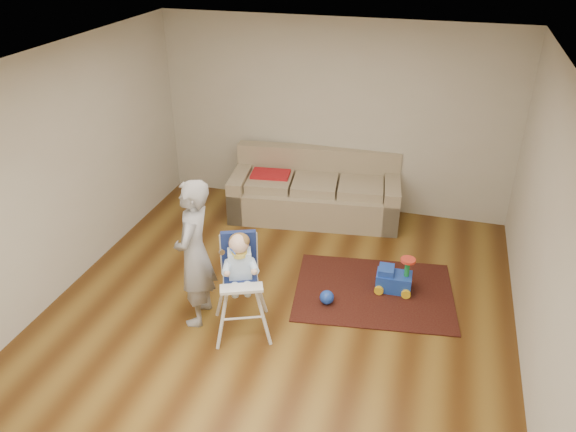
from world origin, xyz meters
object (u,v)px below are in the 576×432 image
(sofa, at_px, (315,187))
(toy_ball, at_px, (327,297))
(ride_on_toy, at_px, (395,273))
(high_chair, at_px, (241,286))
(side_table, at_px, (267,190))
(adult, at_px, (194,253))

(sofa, xyz_separation_m, toy_ball, (0.63, -2.01, -0.36))
(ride_on_toy, distance_m, high_chair, 1.86)
(side_table, bearing_deg, adult, -87.83)
(toy_ball, bearing_deg, ride_on_toy, 34.88)
(sofa, xyz_separation_m, side_table, (-0.75, 0.10, -0.20))
(toy_ball, xyz_separation_m, adult, (-1.27, -0.60, 0.72))
(sofa, relative_size, side_table, 4.76)
(ride_on_toy, bearing_deg, toy_ball, -147.34)
(sofa, bearing_deg, adult, -111.09)
(toy_ball, bearing_deg, adult, -154.88)
(side_table, distance_m, high_chair, 2.85)
(toy_ball, bearing_deg, high_chair, -138.90)
(side_table, xyz_separation_m, toy_ball, (1.37, -2.10, -0.16))
(side_table, height_order, high_chair, high_chair)
(high_chair, height_order, adult, adult)
(side_table, relative_size, toy_ball, 3.21)
(side_table, relative_size, high_chair, 0.44)
(side_table, bearing_deg, toy_ball, -56.82)
(high_chair, xyz_separation_m, adult, (-0.52, 0.06, 0.25))
(sofa, height_order, side_table, sofa)
(ride_on_toy, distance_m, adult, 2.31)
(ride_on_toy, height_order, adult, adult)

